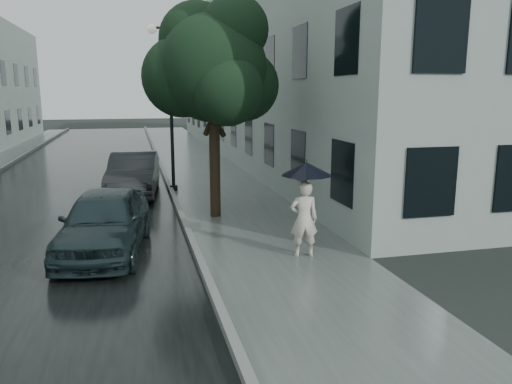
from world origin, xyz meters
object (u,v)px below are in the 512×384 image
object	(u,v)px
lamp_post	(167,99)
car_far	(134,174)
car_near	(105,221)
pedestrian	(304,219)
street_tree	(213,67)

from	to	relation	value
lamp_post	car_far	world-z (taller)	lamp_post
lamp_post	car_near	size ratio (longest dim) A/B	1.38
lamp_post	car_near	world-z (taller)	lamp_post
car_near	car_far	world-z (taller)	car_far
pedestrian	lamp_post	xyz separation A→B (m)	(-2.25, 8.01, 2.41)
street_tree	car_far	xyz separation A→B (m)	(-2.22, 3.58, -3.42)
pedestrian	lamp_post	bearing A→B (deg)	-66.64
car_near	car_far	size ratio (longest dim) A/B	0.95
street_tree	car_far	bearing A→B (deg)	121.77
pedestrian	street_tree	size ratio (longest dim) A/B	0.27
pedestrian	car_near	bearing A→B (deg)	-9.48
street_tree	car_near	bearing A→B (deg)	-135.80
car_far	pedestrian	bearing A→B (deg)	-59.71
street_tree	lamp_post	bearing A→B (deg)	104.11
lamp_post	car_far	distance (m)	2.82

